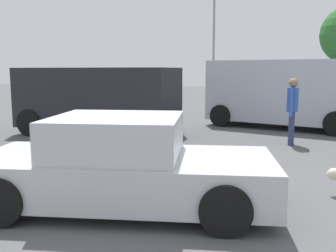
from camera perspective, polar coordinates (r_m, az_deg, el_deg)
name	(u,v)px	position (r m, az deg, el deg)	size (l,w,h in m)	color
ground_plane	(130,205)	(5.76, -5.62, -11.60)	(80.00, 80.00, 0.00)	#515154
sedan_foreground	(122,166)	(5.54, -6.78, -5.91)	(4.48, 2.63, 1.32)	#B7BABF
van_white	(284,92)	(13.71, 16.88, 4.92)	(5.30, 3.24, 2.28)	#B2B7C1
suv_dark	(98,98)	(11.85, -10.36, 4.06)	(4.80, 2.13, 2.02)	black
pedestrian	(292,105)	(10.50, 17.99, 2.94)	(0.29, 0.57, 1.75)	navy
light_post_near	(214,22)	(24.97, 6.85, 15.14)	(0.44, 0.44, 7.45)	gray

